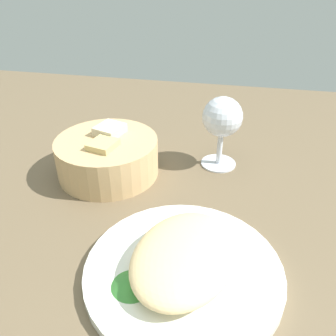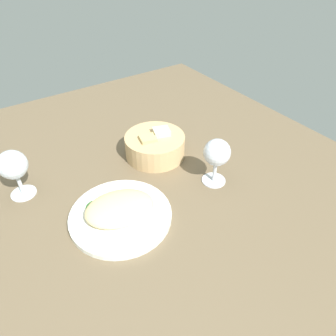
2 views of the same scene
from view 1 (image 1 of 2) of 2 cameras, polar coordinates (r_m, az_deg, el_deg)
ground_plane at (r=48.62cm, az=-2.88°, el=-14.63°), size 140.00×140.00×2.00cm
plate at (r=45.00cm, az=2.54°, el=-16.41°), size 24.43×24.43×1.40cm
omelette at (r=43.10cm, az=2.62°, el=-14.16°), size 18.57×15.42×3.74cm
lettuce_garnish at (r=42.17cm, az=-6.01°, el=-17.89°), size 4.82×4.82×1.63cm
bread_basket at (r=62.33cm, az=-9.81°, el=1.97°), size 17.71×17.71×8.21cm
wine_glass_near at (r=62.25cm, az=8.81°, el=7.66°), size 7.08×7.08×13.15cm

